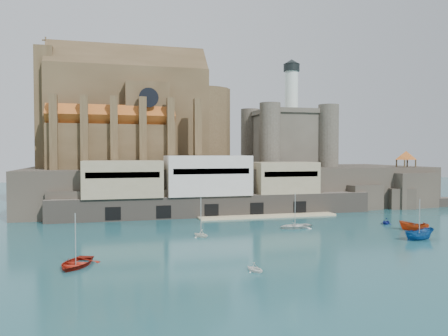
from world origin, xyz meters
TOP-DOWN VIEW (x-y plane):
  - ground at (0.00, 0.00)m, footprint 300.00×300.00m
  - promontory at (-0.19, 39.37)m, footprint 100.00×36.00m
  - quay at (-10.19, 23.07)m, footprint 70.00×12.00m
  - church at (-24.13, 41.85)m, footprint 47.00×25.93m
  - castle_keep at (16.08, 41.08)m, footprint 21.20×21.20m
  - rock_outcrop at (42.00, 25.84)m, footprint 14.50×10.50m
  - pavilion at (42.00, 26.00)m, footprint 6.40×6.40m
  - boat_0 at (-34.53, -14.37)m, footprint 4.84×2.87m
  - boat_1 at (-14.44, -22.00)m, footprint 2.62×2.15m
  - boat_2 at (16.37, -11.12)m, footprint 2.38×2.33m
  - boat_4 at (-16.33, -0.37)m, footprint 3.12×2.81m
  - boat_5 at (20.88, -4.07)m, footprint 2.69×2.70m
  - boat_6 at (1.92, 3.74)m, footprint 1.98×4.65m
  - boat_7 at (20.59, 3.40)m, footprint 2.77×2.87m

SIDE VIEW (x-z plane):
  - ground at x=0.00m, z-range 0.00..0.00m
  - boat_0 at x=-34.53m, z-range -3.26..3.26m
  - boat_1 at x=-14.44m, z-range -1.31..1.31m
  - boat_2 at x=16.37m, z-range -2.76..2.76m
  - boat_4 at x=-16.33m, z-range -1.54..1.54m
  - boat_5 at x=20.88m, z-range -2.53..2.53m
  - boat_6 at x=1.92m, z-range -3.15..3.15m
  - boat_7 at x=20.59m, z-range -1.44..1.44m
  - rock_outcrop at x=42.00m, z-range -0.33..8.37m
  - promontory at x=-0.19m, z-range -0.08..9.92m
  - quay at x=-10.19m, z-range -0.46..12.59m
  - pavilion at x=42.00m, z-range 10.03..15.43m
  - castle_keep at x=16.08m, z-range 3.66..32.96m
  - church at x=-24.13m, z-range 6.88..37.38m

